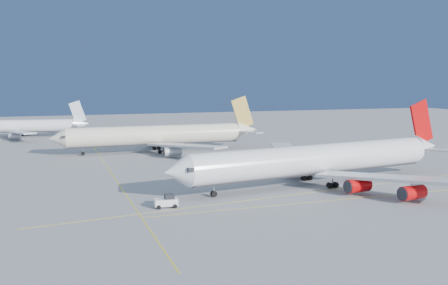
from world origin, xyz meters
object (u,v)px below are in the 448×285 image
Objects in this scene: airliner_etihad at (160,135)px; airliner_virgin at (322,159)px; pushback_tug at (167,201)px; airliner_third at (19,126)px.

airliner_virgin is at bearing -69.91° from airliner_etihad.
pushback_tug is at bearing -101.61° from airliner_etihad.
airliner_third reaches higher than pushback_tug.
airliner_virgin is at bearing 16.78° from pushback_tug.
airliner_virgin reaches higher than airliner_etihad.
airliner_virgin reaches higher than pushback_tug.
airliner_etihad reaches higher than pushback_tug.
airliner_virgin is 1.35× the size of airliner_third.
airliner_etihad is at bearing 81.96° from pushback_tug.
pushback_tug is at bearing -175.19° from airliner_virgin.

